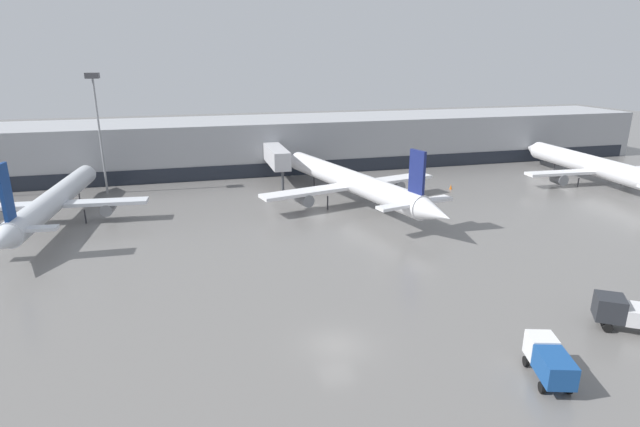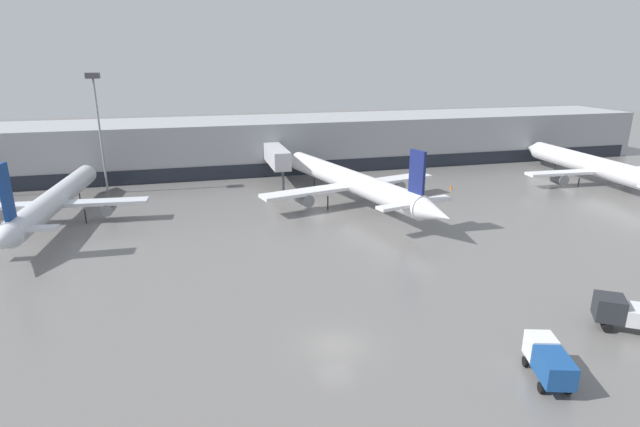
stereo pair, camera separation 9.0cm
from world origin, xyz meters
name	(u,v)px [view 2 (the right image)]	position (x,y,z in m)	size (l,w,h in m)	color
ground_plane	(336,345)	(0.00, 0.00, 0.00)	(320.00, 320.00, 0.00)	slate
terminal_building	(240,145)	(0.02, 61.94, 4.49)	(160.00, 27.00, 9.00)	#9EA0A5
parked_jet_1	(599,168)	(54.82, 34.94, 2.78)	(25.46, 38.87, 8.62)	white
parked_jet_2	(352,182)	(12.52, 34.40, 3.20)	(26.88, 38.86, 9.79)	white
parked_jet_3	(54,200)	(-25.71, 35.57, 2.96)	(22.21, 34.95, 10.02)	silver
service_truck_0	(549,360)	(11.88, -7.26, 1.44)	(3.00, 4.76, 2.33)	#19478C
service_truck_1	(630,313)	(22.04, -3.54, 1.42)	(5.60, 4.70, 2.51)	silver
traffic_cone_0	(451,187)	(30.23, 38.11, 0.40)	(0.39, 0.39, 0.79)	orange
apron_light_mast_1	(96,99)	(-21.64, 49.49, 14.05)	(1.80, 1.80, 17.73)	gray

